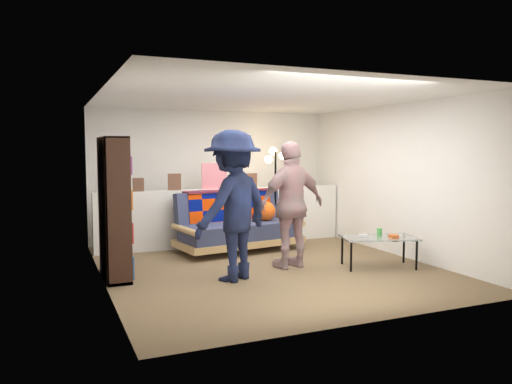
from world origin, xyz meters
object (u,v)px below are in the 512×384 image
Objects in this scene: futon_sofa at (238,226)px; person_left at (233,206)px; person_right at (292,205)px; floor_lamp at (275,175)px; bookshelf at (114,213)px; coffee_table at (379,239)px.

futon_sofa is 1.99m from person_left.
person_right is at bearing 167.53° from person_left.
floor_lamp is 0.89× the size of person_left.
person_right is (0.26, -1.45, 0.49)m from futon_sofa.
person_left reaches higher than futon_sofa.
bookshelf is 1.58× the size of coffee_table.
futon_sofa is 2.40m from coffee_table.
person_left is (-0.74, -1.76, 0.55)m from futon_sofa.
coffee_table is 0.65× the size of person_right.
futon_sofa is at bearing 126.41° from coffee_table.
floor_lamp is at bearing 25.67° from bookshelf.
coffee_table is at bearing -13.65° from bookshelf.
person_left is (-2.17, 0.17, 0.56)m from coffee_table.
bookshelf reaches higher than futon_sofa.
person_right is at bearing -79.86° from futon_sofa.
person_left is (-1.60, -2.13, -0.26)m from floor_lamp.
futon_sofa is 1.18× the size of bookshelf.
floor_lamp is (2.99, 1.44, 0.36)m from bookshelf.
bookshelf is 3.69m from coffee_table.
bookshelf is 1.02× the size of person_right.
bookshelf is (-2.14, -1.06, 0.45)m from futon_sofa.
futon_sofa is 1.56m from person_right.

